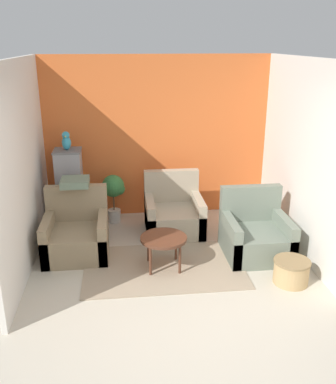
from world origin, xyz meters
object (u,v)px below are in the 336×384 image
object	(u,v)px
armchair_left	(77,235)
potted_plant	(113,191)
coffee_table	(164,240)
birdcage	(70,192)
wicker_basket	(291,271)
armchair_right	(255,236)
parrot	(66,141)
armchair_middle	(174,214)

from	to	relation	value
armchair_left	potted_plant	xyz separation A→B (m)	(0.51, 1.06, 0.27)
coffee_table	birdcage	xyz separation A→B (m)	(-1.31, 1.47, 0.20)
wicker_basket	armchair_right	bearing A→B (deg)	105.17
armchair_left	wicker_basket	xyz separation A→B (m)	(2.68, -1.09, -0.11)
armchair_left	potted_plant	distance (m)	1.20
armchair_left	armchair_right	size ratio (longest dim) A/B	1.00
armchair_left	parrot	bearing A→B (deg)	99.18
armchair_middle	birdcage	size ratio (longest dim) A/B	0.71
parrot	potted_plant	world-z (taller)	parrot
wicker_basket	armchair_left	bearing A→B (deg)	157.96
birdcage	potted_plant	xyz separation A→B (m)	(0.66, 0.13, -0.05)
armchair_left	potted_plant	bearing A→B (deg)	64.26
coffee_table	parrot	xyz separation A→B (m)	(-1.31, 1.47, 1.01)
potted_plant	wicker_basket	size ratio (longest dim) A/B	1.79
armchair_right	coffee_table	bearing A→B (deg)	-169.21
coffee_table	wicker_basket	bearing A→B (deg)	-19.72
birdcage	parrot	bearing A→B (deg)	90.00
coffee_table	armchair_left	distance (m)	1.29
armchair_left	parrot	world-z (taller)	parrot
potted_plant	armchair_right	bearing A→B (deg)	-34.51
armchair_right	parrot	xyz separation A→B (m)	(-2.62, 1.22, 1.13)
coffee_table	armchair_middle	world-z (taller)	armchair_middle
coffee_table	armchair_right	distance (m)	1.34
birdcage	armchair_middle	bearing A→B (deg)	-11.73
armchair_middle	wicker_basket	size ratio (longest dim) A/B	2.01
birdcage	potted_plant	bearing A→B (deg)	10.84
armchair_left	birdcage	xyz separation A→B (m)	(-0.15, 0.93, 0.32)
birdcage	parrot	world-z (taller)	parrot
armchair_right	wicker_basket	xyz separation A→B (m)	(0.22, -0.79, -0.11)
armchair_left	parrot	xyz separation A→B (m)	(-0.15, 0.93, 1.13)
armchair_middle	potted_plant	xyz separation A→B (m)	(-0.93, 0.46, 0.27)
armchair_left	birdcage	size ratio (longest dim) A/B	0.71
armchair_middle	wicker_basket	world-z (taller)	armchair_middle
potted_plant	armchair_left	bearing A→B (deg)	-115.74
armchair_right	birdcage	bearing A→B (deg)	155.00
armchair_middle	potted_plant	distance (m)	1.07
parrot	wicker_basket	world-z (taller)	parrot
birdcage	parrot	xyz separation A→B (m)	(0.00, 0.00, 0.80)
armchair_right	armchair_middle	size ratio (longest dim) A/B	1.00
coffee_table	wicker_basket	distance (m)	1.63
coffee_table	armchair_left	xyz separation A→B (m)	(-1.16, 0.54, -0.12)
wicker_basket	parrot	bearing A→B (deg)	144.55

